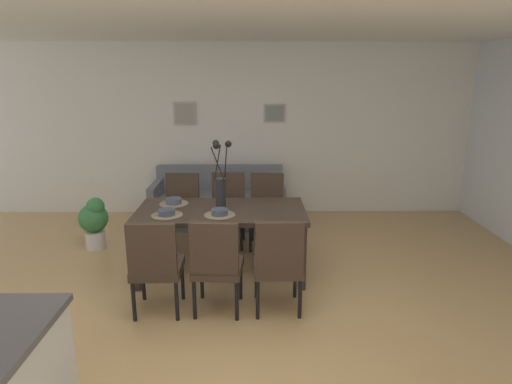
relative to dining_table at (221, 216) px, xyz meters
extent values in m
plane|color=tan|center=(0.09, -0.97, -0.66)|extent=(9.00, 9.00, 0.00)
cube|color=white|center=(0.09, 2.28, 0.64)|extent=(9.00, 0.10, 2.60)
cube|color=white|center=(0.09, -0.57, 1.98)|extent=(9.00, 7.20, 0.08)
cube|color=#33261E|center=(0.00, 0.00, 0.05)|extent=(1.80, 0.90, 0.05)
cube|color=#33261E|center=(0.84, 0.39, -0.32)|extent=(0.07, 0.07, 0.69)
cube|color=#33261E|center=(-0.84, 0.39, -0.32)|extent=(0.07, 0.07, 0.69)
cube|color=#33261E|center=(0.84, -0.39, -0.32)|extent=(0.07, 0.07, 0.69)
cube|color=#33261E|center=(-0.84, -0.39, -0.32)|extent=(0.07, 0.07, 0.69)
cube|color=#3D2D23|center=(-0.53, -0.78, -0.24)|extent=(0.45, 0.45, 0.08)
cube|color=#3D2D23|center=(-0.53, -0.97, 0.02)|extent=(0.42, 0.07, 0.48)
cylinder|color=black|center=(-0.35, -0.58, -0.47)|extent=(0.04, 0.04, 0.38)
cylinder|color=black|center=(-0.73, -0.59, -0.47)|extent=(0.04, 0.04, 0.38)
cylinder|color=black|center=(-0.34, -0.96, -0.47)|extent=(0.04, 0.04, 0.38)
cylinder|color=black|center=(-0.72, -0.97, -0.47)|extent=(0.04, 0.04, 0.38)
cube|color=#3D2D23|center=(-0.56, 0.76, -0.24)|extent=(0.45, 0.45, 0.08)
cube|color=#3D2D23|center=(-0.56, 0.95, 0.02)|extent=(0.42, 0.07, 0.48)
cylinder|color=black|center=(-0.76, 0.58, -0.47)|extent=(0.04, 0.04, 0.38)
cylinder|color=black|center=(-0.38, 0.56, -0.47)|extent=(0.04, 0.04, 0.38)
cylinder|color=black|center=(-0.75, 0.96, -0.47)|extent=(0.04, 0.04, 0.38)
cylinder|color=black|center=(-0.37, 0.94, -0.47)|extent=(0.04, 0.04, 0.38)
cube|color=#3D2D23|center=(0.02, -0.77, -0.24)|extent=(0.47, 0.47, 0.08)
cube|color=#3D2D23|center=(0.00, -0.96, 0.02)|extent=(0.42, 0.09, 0.48)
cylinder|color=black|center=(0.22, -0.59, -0.47)|extent=(0.04, 0.04, 0.38)
cylinder|color=black|center=(-0.16, -0.56, -0.47)|extent=(0.04, 0.04, 0.38)
cylinder|color=black|center=(0.19, -0.97, -0.47)|extent=(0.04, 0.04, 0.38)
cylinder|color=black|center=(-0.19, -0.94, -0.47)|extent=(0.04, 0.04, 0.38)
cube|color=#3D2D23|center=(0.02, 0.80, -0.24)|extent=(0.46, 0.46, 0.08)
cube|color=#3D2D23|center=(0.03, 0.99, 0.02)|extent=(0.42, 0.08, 0.48)
cylinder|color=black|center=(-0.18, 0.62, -0.47)|extent=(0.04, 0.04, 0.38)
cylinder|color=black|center=(0.20, 0.60, -0.47)|extent=(0.04, 0.04, 0.38)
cylinder|color=black|center=(-0.16, 1.00, -0.47)|extent=(0.04, 0.04, 0.38)
cylinder|color=black|center=(0.22, 0.98, -0.47)|extent=(0.04, 0.04, 0.38)
cube|color=#3D2D23|center=(0.57, -0.76, -0.24)|extent=(0.45, 0.45, 0.08)
cube|color=#3D2D23|center=(0.57, -0.95, 0.02)|extent=(0.42, 0.07, 0.48)
cylinder|color=black|center=(0.75, -0.56, -0.47)|extent=(0.04, 0.04, 0.38)
cylinder|color=black|center=(0.37, -0.57, -0.47)|extent=(0.04, 0.04, 0.38)
cylinder|color=black|center=(0.76, -0.94, -0.47)|extent=(0.04, 0.04, 0.38)
cylinder|color=black|center=(0.38, -0.95, -0.47)|extent=(0.04, 0.04, 0.38)
cube|color=#3D2D23|center=(0.51, 0.76, -0.24)|extent=(0.47, 0.47, 0.08)
cube|color=#3D2D23|center=(0.53, 0.95, 0.02)|extent=(0.42, 0.09, 0.48)
cylinder|color=black|center=(0.31, 0.58, -0.47)|extent=(0.04, 0.04, 0.38)
cylinder|color=black|center=(0.69, 0.55, -0.47)|extent=(0.04, 0.04, 0.38)
cylinder|color=black|center=(0.34, 0.96, -0.47)|extent=(0.04, 0.04, 0.38)
cylinder|color=black|center=(0.72, 0.93, -0.47)|extent=(0.04, 0.04, 0.38)
cylinder|color=#232326|center=(0.00, 0.00, 0.25)|extent=(0.11, 0.11, 0.34)
cylinder|color=black|center=(0.06, 0.02, 0.58)|extent=(0.05, 0.12, 0.37)
sphere|color=black|center=(0.09, 0.03, 0.78)|extent=(0.07, 0.07, 0.07)
cylinder|color=black|center=(-0.03, 0.05, 0.58)|extent=(0.08, 0.05, 0.38)
sphere|color=black|center=(-0.05, 0.08, 0.78)|extent=(0.07, 0.07, 0.07)
cylinder|color=black|center=(-0.02, -0.06, 0.58)|extent=(0.15, 0.06, 0.36)
sphere|color=black|center=(-0.03, -0.09, 0.78)|extent=(0.07, 0.07, 0.07)
cylinder|color=#7F705B|center=(-0.54, -0.20, 0.08)|extent=(0.32, 0.32, 0.01)
cylinder|color=#475166|center=(-0.54, -0.20, 0.11)|extent=(0.17, 0.17, 0.06)
cylinder|color=#3C4556|center=(-0.54, -0.20, 0.13)|extent=(0.13, 0.13, 0.04)
cylinder|color=#7F705B|center=(-0.54, 0.20, 0.08)|extent=(0.32, 0.32, 0.01)
cylinder|color=#475166|center=(-0.54, 0.20, 0.11)|extent=(0.17, 0.17, 0.06)
cylinder|color=#3C4556|center=(-0.54, 0.20, 0.13)|extent=(0.13, 0.13, 0.04)
cylinder|color=#7F705B|center=(0.00, -0.20, 0.08)|extent=(0.32, 0.32, 0.01)
cylinder|color=#475166|center=(0.00, -0.20, 0.11)|extent=(0.17, 0.17, 0.06)
cylinder|color=#3C4556|center=(0.00, -0.20, 0.13)|extent=(0.13, 0.13, 0.04)
cube|color=slate|center=(-0.15, 1.68, -0.45)|extent=(1.90, 0.84, 0.42)
cube|color=slate|center=(-0.15, 2.02, -0.05)|extent=(1.90, 0.16, 0.38)
cube|color=slate|center=(0.75, 1.68, -0.14)|extent=(0.10, 0.84, 0.20)
cube|color=slate|center=(-1.06, 1.68, -0.14)|extent=(0.10, 0.84, 0.20)
cube|color=#B2ADA3|center=(-0.68, 2.21, 0.90)|extent=(0.32, 0.02, 0.34)
cube|color=#9E9389|center=(-0.68, 2.20, 0.90)|extent=(0.27, 0.01, 0.29)
cube|color=#B2ADA3|center=(0.68, 2.21, 0.90)|extent=(0.33, 0.02, 0.28)
cube|color=gray|center=(0.68, 2.20, 0.90)|extent=(0.28, 0.01, 0.23)
cylinder|color=silver|center=(-1.65, 0.73, -0.55)|extent=(0.24, 0.24, 0.22)
sphere|color=#387A42|center=(-1.65, 0.73, -0.26)|extent=(0.36, 0.36, 0.36)
sphere|color=#387A42|center=(-1.60, 0.70, -0.10)|extent=(0.22, 0.22, 0.22)
camera|label=1|loc=(0.32, -4.44, 1.48)|focal=30.52mm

